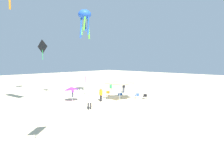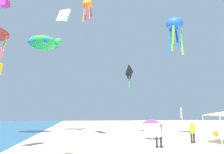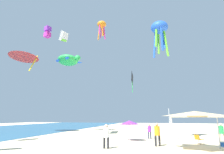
# 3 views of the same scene
# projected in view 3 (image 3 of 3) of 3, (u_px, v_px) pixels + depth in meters

# --- Properties ---
(ground) EXTENTS (120.00, 120.00, 0.10)m
(ground) POSITION_uv_depth(u_px,v_px,m) (204.00, 148.00, 14.64)
(ground) COLOR beige
(canopy_tent) EXTENTS (3.28, 3.73, 2.78)m
(canopy_tent) POSITION_uv_depth(u_px,v_px,m) (195.00, 114.00, 14.03)
(canopy_tent) COLOR #B7B7BC
(canopy_tent) RESTS_ON ground
(beach_umbrella) EXTENTS (2.00, 1.98, 2.13)m
(beach_umbrella) POSITION_uv_depth(u_px,v_px,m) (129.00, 122.00, 19.20)
(beach_umbrella) COLOR silver
(beach_umbrella) RESTS_ON ground
(folding_chair_left_of_tent) EXTENTS (0.80, 0.81, 0.82)m
(folding_chair_left_of_tent) POSITION_uv_depth(u_px,v_px,m) (198.00, 139.00, 16.65)
(folding_chair_left_of_tent) COLOR black
(folding_chair_left_of_tent) RESTS_ON ground
(banner_flag) EXTENTS (0.36, 0.06, 3.23)m
(banner_flag) POSITION_uv_depth(u_px,v_px,m) (169.00, 121.00, 19.91)
(banner_flag) COLOR silver
(banner_flag) RESTS_ON ground
(person_beachcomber) EXTENTS (0.42, 0.47, 1.78)m
(person_beachcomber) POSITION_uv_depth(u_px,v_px,m) (221.00, 131.00, 17.74)
(person_beachcomber) COLOR #C6B28C
(person_beachcomber) RESTS_ON ground
(person_far_stroller) EXTENTS (0.43, 0.48, 1.80)m
(person_far_stroller) POSITION_uv_depth(u_px,v_px,m) (106.00, 134.00, 14.44)
(person_far_stroller) COLOR black
(person_far_stroller) RESTS_ON ground
(person_by_tent) EXTENTS (0.38, 0.38, 1.59)m
(person_by_tent) POSITION_uv_depth(u_px,v_px,m) (149.00, 130.00, 20.88)
(person_by_tent) COLOR #33384C
(person_by_tent) RESTS_ON ground
(person_kite_handler) EXTENTS (0.45, 0.47, 1.87)m
(person_kite_handler) POSITION_uv_depth(u_px,v_px,m) (157.00, 132.00, 15.59)
(person_kite_handler) COLOR black
(person_kite_handler) RESTS_ON ground
(kite_octopus_blue) EXTENTS (1.94, 1.94, 4.30)m
(kite_octopus_blue) POSITION_uv_depth(u_px,v_px,m) (159.00, 29.00, 21.82)
(kite_octopus_blue) COLOR blue
(kite_diamond_black) EXTENTS (2.18, 0.59, 3.20)m
(kite_diamond_black) POSITION_uv_depth(u_px,v_px,m) (132.00, 79.00, 27.14)
(kite_diamond_black) COLOR black
(kite_turtle_green) EXTENTS (4.47, 4.85, 2.18)m
(kite_turtle_green) POSITION_uv_depth(u_px,v_px,m) (68.00, 60.00, 32.66)
(kite_turtle_green) COLOR green
(kite_parafoil_white) EXTENTS (4.09, 1.88, 2.59)m
(kite_parafoil_white) POSITION_uv_depth(u_px,v_px,m) (64.00, 37.00, 25.26)
(kite_parafoil_white) COLOR white
(kite_delta_red) EXTENTS (4.60, 4.53, 3.71)m
(kite_delta_red) POSITION_uv_depth(u_px,v_px,m) (24.00, 55.00, 29.86)
(kite_delta_red) COLOR red
(kite_octopus_orange) EXTENTS (1.55, 1.55, 3.44)m
(kite_octopus_orange) POSITION_uv_depth(u_px,v_px,m) (102.00, 25.00, 33.01)
(kite_octopus_orange) COLOR orange
(kite_box_purple) EXTENTS (1.38, 1.42, 2.31)m
(kite_box_purple) POSITION_uv_depth(u_px,v_px,m) (48.00, 32.00, 38.07)
(kite_box_purple) COLOR purple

